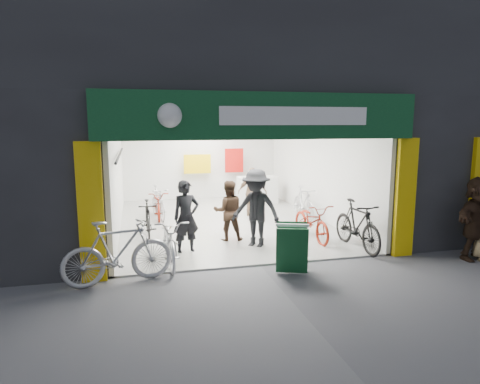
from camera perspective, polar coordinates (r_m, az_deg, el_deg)
name	(u,v)px	position (r m, az deg, el deg)	size (l,w,h in m)	color
ground	(261,266)	(8.95, 2.78, -9.84)	(60.00, 60.00, 0.00)	#56565B
building	(244,76)	(13.57, 0.52, 15.16)	(17.00, 10.27, 8.00)	#232326
bike_left_front	(170,240)	(9.05, -9.36, -6.40)	(0.67, 1.91, 1.01)	silver
bike_left_midfront	(148,219)	(11.22, -12.20, -3.57)	(0.45, 1.58, 0.95)	black
bike_left_midback	(158,205)	(13.28, -10.85, -1.70)	(0.58, 1.66, 0.87)	maroon
bike_left_back	(158,203)	(13.21, -10.85, -1.44)	(0.48, 1.69, 1.01)	#B5B6BA
bike_right_front	(357,225)	(10.27, 15.36, -4.30)	(0.54, 1.91, 1.15)	black
bike_right_mid	(312,221)	(10.86, 9.54, -3.89)	(0.64, 1.82, 0.96)	maroon
bike_right_back	(303,203)	(13.16, 8.45, -1.46)	(0.47, 1.65, 0.99)	#B2B3B7
parked_bike	(118,252)	(8.14, -15.96, -7.70)	(0.56, 2.00, 1.20)	#A9AAAE
customer_a	(186,217)	(9.63, -7.19, -3.37)	(0.61, 0.40, 1.66)	black
customer_b	(228,211)	(10.56, -1.57, -2.56)	(0.74, 0.58, 1.52)	#3A261A
customer_c	(256,209)	(10.00, 2.16, -2.25)	(1.20, 0.69, 1.86)	black
customer_d	(252,193)	(13.23, 1.67, -0.07)	(0.91, 0.38, 1.55)	#7C5F48
pedestrian_far	(477,218)	(10.48, 29.05, -3.09)	(1.66, 0.53, 1.79)	#312116
sandwich_board	(292,247)	(8.48, 6.94, -7.27)	(0.79, 0.80, 0.95)	#10401F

